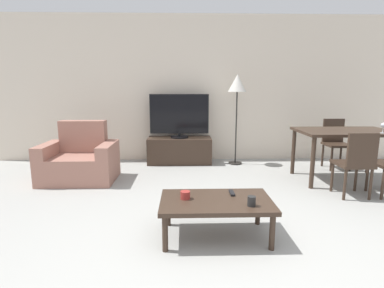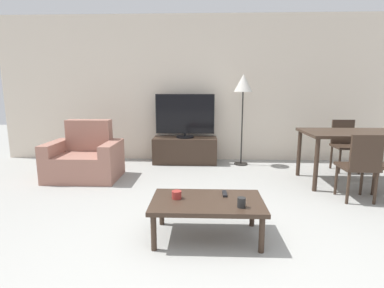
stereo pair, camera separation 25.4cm
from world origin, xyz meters
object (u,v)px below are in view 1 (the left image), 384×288
(tv_stand, at_px, (180,150))
(dining_table, at_px, (345,136))
(armchair, at_px, (80,161))
(remote_primary, at_px, (232,193))
(cup_white_near, at_px, (185,195))
(tv, at_px, (179,116))
(coffee_table, at_px, (216,204))
(cup_colored_far, at_px, (252,201))
(wine_glass_left, at_px, (383,126))
(dining_chair_near, at_px, (356,161))
(dining_chair_far, at_px, (335,141))
(floor_lamp, at_px, (237,87))

(tv_stand, xyz_separation_m, dining_table, (2.47, -1.13, 0.44))
(armchair, height_order, remote_primary, armchair)
(tv_stand, xyz_separation_m, remote_primary, (0.54, -2.68, 0.14))
(dining_table, bearing_deg, cup_white_near, -144.99)
(tv, relative_size, coffee_table, 1.04)
(tv_stand, relative_size, tv, 1.09)
(tv, xyz_separation_m, coffee_table, (0.38, -2.83, -0.55))
(cup_colored_far, bearing_deg, coffee_table, 151.92)
(dining_table, height_order, cup_white_near, dining_table)
(dining_table, bearing_deg, cup_colored_far, -134.20)
(armchair, bearing_deg, wine_glass_left, -5.71)
(coffee_table, bearing_deg, dining_chair_near, 27.56)
(coffee_table, distance_m, dining_chair_near, 2.10)
(tv, distance_m, cup_white_near, 2.84)
(remote_primary, bearing_deg, tv_stand, 101.48)
(tv, relative_size, dining_table, 0.78)
(armchair, xyz_separation_m, dining_chair_far, (4.20, 0.61, 0.18))
(floor_lamp, xyz_separation_m, cup_colored_far, (-0.36, -2.89, -0.98))
(floor_lamp, distance_m, cup_colored_far, 3.07)
(dining_chair_near, height_order, remote_primary, dining_chair_near)
(tv, bearing_deg, wine_glass_left, -27.03)
(coffee_table, bearing_deg, tv, 97.55)
(remote_primary, bearing_deg, floor_lamp, 79.43)
(cup_colored_far, bearing_deg, dining_table, 45.80)
(dining_chair_near, bearing_deg, tv, 140.21)
(tv_stand, relative_size, floor_lamp, 0.72)
(tv, distance_m, dining_chair_far, 2.77)
(dining_chair_far, xyz_separation_m, cup_white_near, (-2.62, -2.40, -0.08))
(tv, xyz_separation_m, cup_white_near, (0.09, -2.80, -0.48))
(coffee_table, bearing_deg, floor_lamp, 76.59)
(tv, height_order, floor_lamp, floor_lamp)
(tv, height_order, coffee_table, tv)
(armchair, bearing_deg, dining_table, -1.77)
(armchair, height_order, coffee_table, armchair)
(dining_chair_far, distance_m, floor_lamp, 1.94)
(dining_table, height_order, floor_lamp, floor_lamp)
(remote_primary, bearing_deg, armchair, 140.54)
(tv_stand, distance_m, dining_chair_far, 2.75)
(dining_table, relative_size, dining_chair_near, 1.62)
(armchair, xyz_separation_m, cup_white_near, (1.58, -1.79, 0.10))
(floor_lamp, bearing_deg, cup_colored_far, -97.09)
(coffee_table, height_order, wine_glass_left, wine_glass_left)
(coffee_table, height_order, dining_table, dining_table)
(dining_chair_near, distance_m, cup_colored_far, 1.93)
(remote_primary, distance_m, cup_colored_far, 0.33)
(dining_chair_far, distance_m, cup_white_near, 3.55)
(armchair, xyz_separation_m, dining_chair_near, (3.72, -0.85, 0.18))
(armchair, bearing_deg, dining_chair_far, 8.25)
(tv, bearing_deg, cup_colored_far, -77.40)
(dining_table, relative_size, cup_white_near, 15.09)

